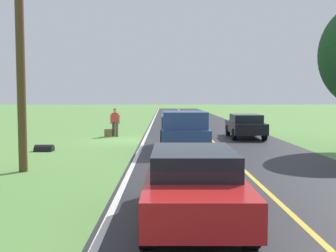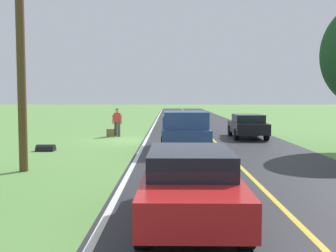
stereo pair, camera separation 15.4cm
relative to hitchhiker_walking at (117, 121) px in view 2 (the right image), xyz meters
name	(u,v)px [view 2 (the right image)]	position (x,y,z in m)	size (l,w,h in m)	color
ground_plane	(131,140)	(-1.02, 2.17, -0.98)	(200.00, 200.00, 0.00)	#609347
road_surface	(213,140)	(-5.70, 2.17, -0.98)	(7.98, 120.00, 0.00)	#28282D
lane_edge_line	(146,140)	(-1.89, 2.17, -0.98)	(0.16, 117.60, 0.00)	silver
lane_centre_line	(213,140)	(-5.70, 2.17, -0.98)	(0.14, 117.60, 0.00)	gold
hitchhiker_walking	(117,121)	(0.00, 0.00, 0.00)	(0.62, 0.51, 1.75)	#4C473D
suitcase_carried	(110,133)	(0.42, 0.09, -0.75)	(0.20, 0.46, 0.46)	brown
pickup_truck_passing	(185,130)	(-3.90, 6.63, -0.01)	(2.13, 5.41, 1.82)	#2D4C84
sedan_near_oncoming	(248,125)	(-7.88, 0.81, -0.23)	(2.02, 4.45, 1.41)	black
sedan_ahead_same_lane	(190,183)	(-3.61, 16.94, -0.23)	(1.97, 4.42, 1.41)	red
utility_pole_roadside	(21,43)	(1.61, 11.62, 3.21)	(0.28, 0.28, 8.38)	brown
drainage_culvert	(46,151)	(2.39, 6.68, -0.98)	(0.60, 0.60, 0.80)	black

